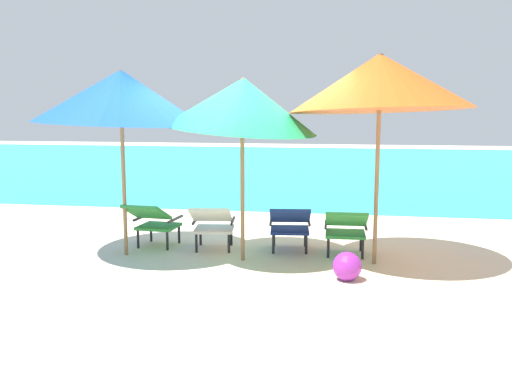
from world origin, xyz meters
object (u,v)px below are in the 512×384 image
object	(u,v)px
lounge_chair_far_right	(346,227)
beach_umbrella_right	(380,82)
lounge_chair_near_right	(290,224)
beach_umbrella_left	(121,97)
beach_ball	(347,266)
beach_umbrella_center	(242,104)
lounge_chair_far_left	(153,220)
lounge_chair_near_left	(213,223)

from	to	relation	value
lounge_chair_far_right	beach_umbrella_right	xyz separation A→B (m)	(0.36, -0.22, 1.84)
lounge_chair_near_right	beach_umbrella_left	bearing A→B (deg)	-167.92
beach_umbrella_right	beach_ball	size ratio (longest dim) A/B	9.47
beach_umbrella_center	beach_ball	distance (m)	2.34
lounge_chair_far_right	beach_umbrella_center	world-z (taller)	beach_umbrella_center
beach_umbrella_left	beach_umbrella_center	distance (m)	1.58
lounge_chair_far_right	beach_umbrella_center	size ratio (longest dim) A/B	0.34
beach_umbrella_center	beach_umbrella_right	bearing A→B (deg)	3.93
lounge_chair_far_left	beach_ball	distance (m)	2.86
beach_umbrella_right	beach_ball	distance (m)	2.23
beach_umbrella_center	beach_umbrella_left	bearing A→B (deg)	-179.74
lounge_chair_far_left	beach_umbrella_center	xyz separation A→B (m)	(1.33, -0.38, 1.58)
lounge_chair_near_right	beach_ball	xyz separation A→B (m)	(0.77, -1.09, -0.24)
beach_umbrella_left	lounge_chair_far_right	bearing A→B (deg)	6.84
beach_umbrella_left	beach_ball	size ratio (longest dim) A/B	7.47
lounge_chair_far_right	lounge_chair_far_left	bearing A→B (deg)	179.18
lounge_chair_near_right	beach_ball	size ratio (longest dim) A/B	2.82
lounge_chair_near_left	lounge_chair_far_right	world-z (taller)	same
lounge_chair_far_right	beach_umbrella_right	world-z (taller)	beach_umbrella_right
beach_umbrella_left	beach_umbrella_right	world-z (taller)	beach_umbrella_right
lounge_chair_near_left	lounge_chair_near_right	world-z (taller)	same
beach_umbrella_right	lounge_chair_far_left	bearing A→B (deg)	175.01
lounge_chair_far_left	beach_umbrella_left	distance (m)	1.74
lounge_chair_near_left	beach_umbrella_right	world-z (taller)	beach_umbrella_right
lounge_chair_far_right	beach_umbrella_right	distance (m)	1.89
beach_umbrella_left	beach_umbrella_center	size ratio (longest dim) A/B	0.94
lounge_chair_near_left	beach_umbrella_right	xyz separation A→B (m)	(2.14, -0.22, 1.84)
beach_umbrella_left	beach_ball	distance (m)	3.54
lounge_chair_near_left	lounge_chair_far_left	bearing A→B (deg)	177.19
lounge_chair_near_left	lounge_chair_far_right	distance (m)	1.77
lounge_chair_far_left	beach_umbrella_left	world-z (taller)	beach_umbrella_left
lounge_chair_near_left	beach_ball	xyz separation A→B (m)	(1.81, -0.97, -0.24)
lounge_chair_near_right	beach_umbrella_left	distance (m)	2.75
lounge_chair_far_left	beach_ball	size ratio (longest dim) A/B	2.78
lounge_chair_far_right	beach_umbrella_center	bearing A→B (deg)	-165.40
lounge_chair_far_left	beach_umbrella_center	distance (m)	2.10
lounge_chair_far_left	beach_umbrella_center	size ratio (longest dim) A/B	0.35
lounge_chair_near_right	lounge_chair_far_left	bearing A→B (deg)	-177.75
beach_umbrella_left	beach_umbrella_center	xyz separation A→B (m)	(1.58, 0.01, -0.09)
lounge_chair_far_left	lounge_chair_near_left	bearing A→B (deg)	-2.81
beach_umbrella_center	beach_umbrella_right	xyz separation A→B (m)	(1.66, 0.11, 0.26)
lounge_chair_near_right	beach_umbrella_right	xyz separation A→B (m)	(1.10, -0.34, 1.84)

